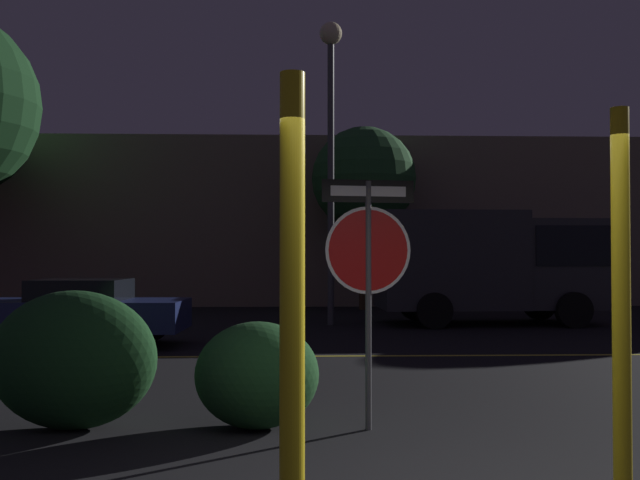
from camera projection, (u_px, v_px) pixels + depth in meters
road_center_stripe at (360, 356)px, 11.93m from camera, size 40.85×0.12×0.01m
stop_sign at (368, 252)px, 6.92m from camera, size 0.91×0.16×2.42m
yellow_pole_left at (292, 305)px, 4.23m from camera, size 0.15×0.15×2.78m
yellow_pole_right at (621, 306)px, 4.79m from camera, size 0.12×0.12×2.68m
hedge_bush_1 at (74, 360)px, 6.90m from camera, size 1.61×0.91×1.35m
hedge_bush_2 at (257, 375)px, 6.94m from camera, size 1.21×1.03×1.04m
passing_car_2 at (76, 311)px, 13.26m from camera, size 4.22×1.89×1.25m
delivery_truck at (495, 261)px, 17.61m from camera, size 5.56×2.57×2.75m
street_lamp at (331, 109)px, 17.45m from camera, size 0.56×0.56×7.43m
tree_2 at (364, 180)px, 22.39m from camera, size 3.28×3.28×5.75m
building_backdrop at (335, 223)px, 25.60m from camera, size 35.43×3.93×5.71m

